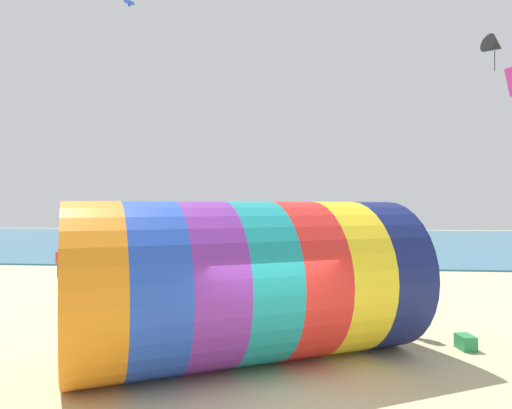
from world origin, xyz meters
The scene contains 10 objects.
ground_plane centered at (0.00, 0.00, 0.00)m, with size 120.00×120.00×0.00m, color #CCBA8C.
sea centered at (0.00, 37.02, 0.05)m, with size 120.00×40.00×0.10m, color teal.
giant_inflatable_tube centered at (-0.79, 1.59, 1.86)m, with size 8.83×7.01×3.73m.
kite_handler centered at (3.43, 3.97, 0.83)m, with size 0.27×0.39×1.63m.
kite_blue_parafoil centered at (-9.64, 16.76, 15.53)m, with size 0.71×0.76×0.40m.
kite_black_delta centered at (8.87, 11.98, 10.65)m, with size 1.22×1.14×1.59m.
bystander_near_water centered at (-3.34, 7.37, 0.90)m, with size 0.27×0.39×1.76m.
bystander_mid_beach centered at (-11.65, 12.72, 0.77)m, with size 0.41×0.40×1.54m.
bystander_far_left centered at (-0.87, 10.60, 0.90)m, with size 0.34×0.42×1.74m.
cooler_box centered at (4.57, 2.99, 0.18)m, with size 0.52×0.36×0.36m, color #268C4C.
Camera 1 is at (0.48, -8.99, 3.64)m, focal length 32.00 mm.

